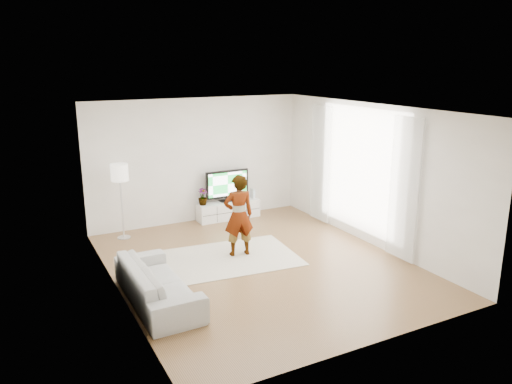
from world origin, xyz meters
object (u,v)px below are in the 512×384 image
sofa (158,282)px  media_console (228,210)px  rug (231,258)px  floor_lamp (120,176)px  player (239,215)px  television (227,185)px

sofa → media_console: bearing=-39.9°
rug → floor_lamp: (-1.53, 2.04, 1.32)m
rug → sofa: sofa is taller
media_console → floor_lamp: 2.73m
rug → player: 0.81m
television → sofa: television is taller
media_console → player: 2.37m
sofa → floor_lamp: 3.26m
rug → player: (0.19, 0.07, 0.78)m
media_console → sofa: 4.25m
television → player: 2.33m
television → media_console: bearing=-90.0°
media_console → floor_lamp: floor_lamp is taller
television → player: player is taller
television → player: bearing=-109.3°
television → rug: (-0.96, -2.27, -0.81)m
rug → sofa: bearing=-148.7°
sofa → floor_lamp: bearing=-4.4°
media_console → rug: bearing=-113.2°
player → floor_lamp: (-1.72, 1.97, 0.54)m
media_console → television: size_ratio=1.41×
media_console → sofa: sofa is taller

